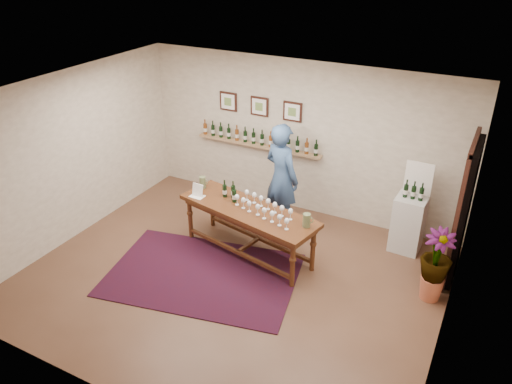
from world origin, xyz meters
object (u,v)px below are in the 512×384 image
at_px(display_pedestal, 408,223).
at_px(tasting_table, 248,215).
at_px(person, 282,178).
at_px(potted_plant, 435,265).

bearing_deg(display_pedestal, tasting_table, -149.48).
bearing_deg(display_pedestal, person, -170.77).
relative_size(tasting_table, display_pedestal, 2.58).
xyz_separation_m(display_pedestal, person, (-2.11, -0.34, 0.50)).
bearing_deg(person, potted_plant, -174.57).
bearing_deg(potted_plant, display_pedestal, 118.24).
bearing_deg(person, display_pedestal, -149.34).
bearing_deg(potted_plant, tasting_table, -176.07).
bearing_deg(potted_plant, person, 164.00).
xyz_separation_m(display_pedestal, potted_plant, (0.60, -1.12, 0.09)).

